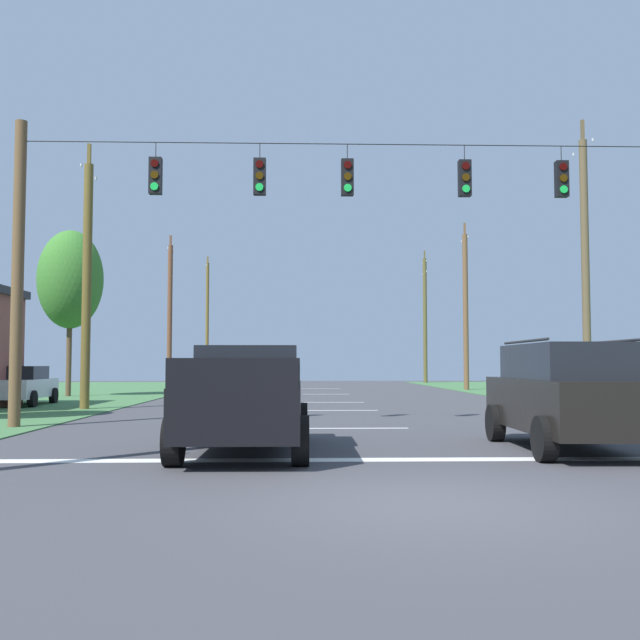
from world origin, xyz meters
name	(u,v)px	position (x,y,z in m)	size (l,w,h in m)	color
ground_plane	(429,503)	(0.00, 0.00, 0.00)	(120.00, 120.00, 0.00)	#3D3D42
stop_bar_stripe	(388,460)	(0.00, 3.86, 0.00)	(14.89, 0.45, 0.01)	white
lane_dash_0	(358,428)	(0.00, 9.86, 0.00)	(0.15, 2.50, 0.01)	white
lane_dash_1	(342,410)	(0.00, 16.85, 0.00)	(0.15, 2.50, 0.01)	white
lane_dash_2	(334,402)	(0.00, 22.13, 0.00)	(0.15, 2.50, 0.01)	white
lane_dash_3	(326,394)	(0.00, 30.29, 0.00)	(0.15, 2.50, 0.01)	white
lane_dash_4	(321,389)	(0.00, 38.77, 0.00)	(0.15, 2.50, 0.01)	white
overhead_signal_span	(356,252)	(-0.01, 10.24, 4.49)	(17.55, 0.31, 7.86)	brown
pickup_truck	(246,399)	(-2.47, 5.07, 0.97)	(2.31, 5.41, 1.95)	black
suv_black	(569,393)	(3.55, 5.04, 1.06)	(2.29, 4.84, 2.05)	black
distant_car_crossing_white	(20,385)	(-12.16, 19.94, 0.79)	(2.22, 4.40, 1.52)	silver
utility_pole_mid_right	(585,268)	(9.22, 18.32, 5.19)	(0.30, 1.95, 10.80)	brown
utility_pole_far_right	(466,309)	(8.74, 35.81, 4.92)	(0.32, 1.85, 10.25)	brown
utility_pole_near_left	(425,318)	(9.10, 52.07, 5.44)	(0.33, 1.88, 11.05)	brown
utility_pole_far_left	(87,282)	(-8.98, 17.50, 4.51)	(0.32, 1.90, 9.47)	brown
utility_pole_distant_right	(170,315)	(-9.19, 35.60, 4.52)	(0.29, 1.69, 9.35)	brown
utility_pole_distant_left	(207,321)	(-9.00, 52.31, 5.16)	(0.27, 1.56, 10.51)	brown
tree_roadside_right	(70,280)	(-12.69, 27.65, 5.73)	(3.15, 3.15, 8.17)	brown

